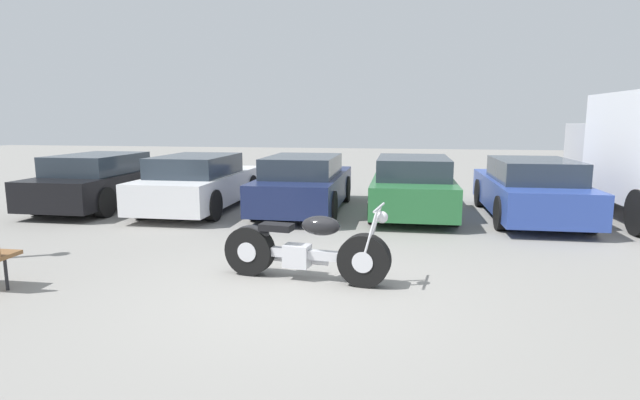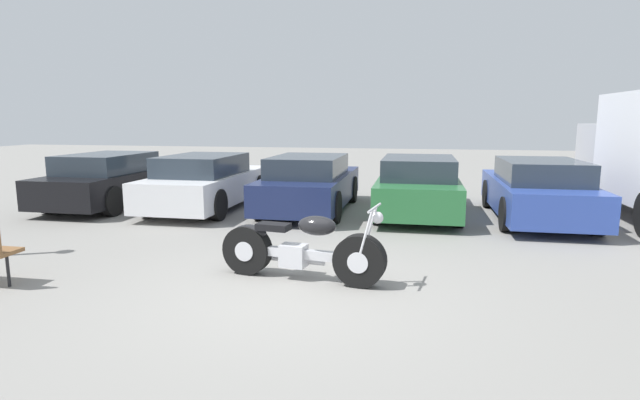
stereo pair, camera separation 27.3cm
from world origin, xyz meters
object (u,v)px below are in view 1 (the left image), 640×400
motorcycle (303,249)px  parked_car_blue (530,190)px  parked_car_white (200,183)px  parked_car_green (412,186)px  parked_car_navy (304,184)px  parked_car_black (104,181)px

motorcycle → parked_car_blue: bearing=50.4°
parked_car_white → parked_car_green: (4.93, 0.32, 0.00)m
parked_car_navy → parked_car_blue: size_ratio=1.00×
parked_car_black → parked_car_blue: size_ratio=1.00×
parked_car_black → parked_car_green: same height
parked_car_black → parked_car_green: (7.39, 0.33, 0.00)m
motorcycle → parked_car_blue: size_ratio=0.53×
parked_car_blue → parked_car_navy: bearing=178.4°
motorcycle → parked_car_blue: (3.98, 4.82, 0.21)m
motorcycle → parked_car_green: (1.52, 5.05, 0.21)m
parked_car_white → motorcycle: bearing=-54.2°
parked_car_black → parked_car_navy: 4.93m
parked_car_white → parked_car_navy: (2.46, 0.22, 0.00)m
parked_car_white → parked_car_blue: size_ratio=1.00×
motorcycle → parked_car_green: parked_car_green is taller
parked_car_blue → parked_car_green: bearing=174.7°
parked_car_white → parked_car_blue: 7.39m
motorcycle → parked_car_green: size_ratio=0.53×
motorcycle → parked_car_white: 5.83m
motorcycle → parked_car_black: (-5.87, 4.72, 0.21)m
parked_car_green → parked_car_blue: bearing=-5.3°
parked_car_blue → parked_car_white: bearing=-179.3°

